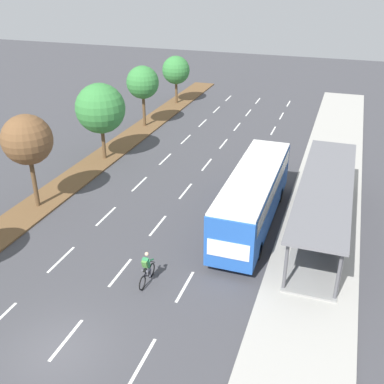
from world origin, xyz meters
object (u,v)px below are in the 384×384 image
median_tree_second (27,140)px  cyclist (147,269)px  bus_shelter (329,202)px  median_tree_fifth (176,70)px  bus (253,193)px  median_tree_fourth (143,83)px  median_tree_third (100,109)px

median_tree_second → cyclist: bearing=-26.4°
bus_shelter → median_tree_fifth: size_ratio=2.72×
cyclist → median_tree_second: size_ratio=0.30×
median_tree_second → median_tree_fifth: median_tree_second is taller
bus → median_tree_second: median_tree_second is taller
median_tree_second → bus: bearing=10.0°
median_tree_fifth → median_tree_second: bearing=-89.6°
median_tree_second → median_tree_fourth: 17.14m
cyclist → median_tree_third: median_tree_third is taller
bus_shelter → median_tree_second: size_ratio=2.31×
cyclist → median_tree_third: (-9.71, 13.45, 3.39)m
bus → median_tree_third: 14.84m
bus_shelter → median_tree_fourth: (-17.98, 14.03, 2.39)m
bus → cyclist: 8.22m
bus → cyclist: (-3.62, -7.27, -1.28)m
bus_shelter → cyclist: bus_shelter is taller
median_tree_fourth → median_tree_fifth: median_tree_fourth is taller
median_tree_fifth → median_tree_third: bearing=-88.9°
median_tree_second → median_tree_fifth: 25.71m
bus_shelter → median_tree_fifth: 28.92m
cyclist → median_tree_fifth: median_tree_fifth is taller
bus_shelter → bus: 4.35m
bus → median_tree_fourth: size_ratio=1.99×
cyclist → median_tree_fourth: (-10.08, 22.02, 3.46)m
median_tree_second → median_tree_fourth: bearing=90.8°
cyclist → median_tree_fourth: size_ratio=0.32×
bus_shelter → bus: size_ratio=1.23×
median_tree_fourth → median_tree_fifth: size_ratio=1.11×
cyclist → median_tree_third: 16.93m
bus_shelter → median_tree_third: 18.58m
cyclist → median_tree_second: bearing=153.6°
bus → median_tree_fourth: (-13.70, 14.75, 2.19)m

